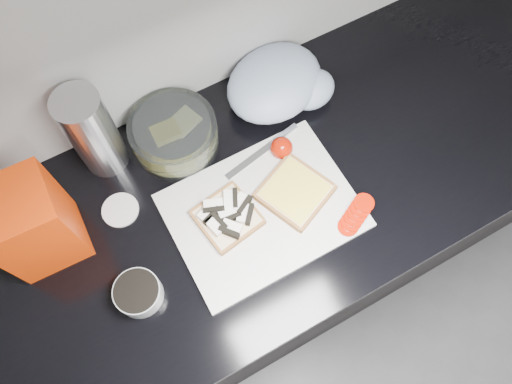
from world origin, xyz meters
TOP-DOWN VIEW (x-y plane):
  - base_cabinet at (0.00, 1.20)m, footprint 3.50×0.60m
  - countertop at (0.00, 1.20)m, footprint 3.50×0.64m
  - cutting_board at (0.11, 1.14)m, footprint 0.40×0.30m
  - bread_left at (0.04, 1.16)m, footprint 0.14×0.14m
  - bread_right at (0.20, 1.14)m, footprint 0.18×0.18m
  - tomato_slices at (0.28, 1.03)m, footprint 0.11×0.08m
  - knife at (0.21, 1.28)m, footprint 0.21×0.05m
  - seed_tub at (-0.20, 1.11)m, footprint 0.10×0.10m
  - tub_lid at (-0.16, 1.30)m, footprint 0.11×0.11m
  - glass_bowl at (0.02, 1.39)m, footprint 0.20×0.20m
  - bread_bag at (-0.31, 1.30)m, footprint 0.15×0.14m
  - steel_canister at (-0.14, 1.43)m, footprint 0.10×0.10m
  - grocery_bag at (0.30, 1.39)m, footprint 0.29×0.25m
  - whole_tomatoes at (0.22, 1.25)m, footprint 0.05×0.05m

SIDE VIEW (x-z plane):
  - base_cabinet at x=0.00m, z-range 0.00..0.86m
  - countertop at x=0.00m, z-range 0.86..0.90m
  - tub_lid at x=-0.16m, z-range 0.90..0.91m
  - cutting_board at x=0.11m, z-range 0.90..0.91m
  - knife at x=0.21m, z-range 0.91..0.92m
  - bread_right at x=0.20m, z-range 0.91..0.93m
  - tomato_slices at x=0.28m, z-range 0.91..0.93m
  - bread_left at x=0.04m, z-range 0.91..0.94m
  - whole_tomatoes at x=0.22m, z-range 0.90..0.95m
  - seed_tub at x=-0.20m, z-range 0.90..0.95m
  - glass_bowl at x=0.02m, z-range 0.90..0.98m
  - grocery_bag at x=0.30m, z-range 0.90..1.01m
  - bread_bag at x=-0.31m, z-range 0.90..1.13m
  - steel_canister at x=-0.14m, z-range 0.90..1.14m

